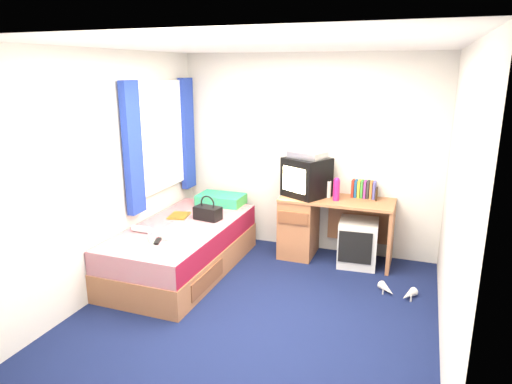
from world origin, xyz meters
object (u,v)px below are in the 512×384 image
(pillow, at_px, (221,199))
(vcr, at_px, (307,155))
(pink_water_bottle, at_px, (336,190))
(colour_swatch_fan, at_px, (152,241))
(storage_cube, at_px, (358,243))
(towel, at_px, (179,233))
(desk, at_px, (313,224))
(magazine, at_px, (179,216))
(water_bottle, at_px, (141,229))
(aerosol_can, at_px, (329,189))
(picture_frame, at_px, (377,194))
(white_heels, at_px, (398,292))
(handbag, at_px, (208,212))
(remote_control, at_px, (158,241))
(bed, at_px, (183,248))
(crt_tv, at_px, (306,177))

(pillow, distance_m, vcr, 1.28)
(pink_water_bottle, distance_m, colour_swatch_fan, 2.13)
(storage_cube, bearing_deg, towel, -148.33)
(desk, xyz_separation_m, magazine, (-1.46, -0.66, 0.14))
(water_bottle, bearing_deg, magazine, 80.75)
(vcr, distance_m, aerosol_can, 0.48)
(picture_frame, height_order, pink_water_bottle, pink_water_bottle)
(towel, relative_size, white_heels, 0.73)
(towel, height_order, white_heels, towel)
(vcr, bearing_deg, aerosol_can, 22.73)
(picture_frame, relative_size, handbag, 0.43)
(vcr, xyz_separation_m, remote_control, (-1.14, -1.46, -0.70))
(pillow, relative_size, vcr, 1.45)
(bed, relative_size, colour_swatch_fan, 9.09)
(pillow, xyz_separation_m, pink_water_bottle, (1.47, -0.04, 0.27))
(colour_swatch_fan, bearing_deg, bed, 85.70)
(vcr, relative_size, picture_frame, 2.83)
(pillow, height_order, picture_frame, picture_frame)
(crt_tv, bearing_deg, bed, -113.52)
(pillow, distance_m, colour_swatch_fan, 1.44)
(handbag, height_order, water_bottle, handbag)
(magazine, bearing_deg, bed, -54.93)
(magazine, relative_size, white_heels, 0.70)
(vcr, height_order, remote_control, vcr)
(crt_tv, relative_size, picture_frame, 4.32)
(vcr, bearing_deg, storage_cube, 13.64)
(aerosol_can, distance_m, remote_control, 2.06)
(picture_frame, bearing_deg, storage_cube, -133.20)
(bed, distance_m, pink_water_bottle, 1.86)
(bed, height_order, towel, towel)
(crt_tv, relative_size, remote_control, 3.78)
(crt_tv, height_order, picture_frame, crt_tv)
(picture_frame, bearing_deg, colour_swatch_fan, -144.85)
(desk, xyz_separation_m, handbag, (-1.09, -0.64, 0.22))
(desk, bearing_deg, magazine, -155.77)
(pink_water_bottle, distance_m, remote_control, 2.08)
(vcr, height_order, picture_frame, vcr)
(pillow, distance_m, magazine, 0.68)
(vcr, bearing_deg, desk, 18.16)
(pillow, relative_size, colour_swatch_fan, 2.62)
(bed, distance_m, white_heels, 2.34)
(storage_cube, bearing_deg, pillow, 174.26)
(colour_swatch_fan, height_order, remote_control, remote_control)
(bed, relative_size, aerosol_can, 10.07)
(aerosol_can, bearing_deg, pillow, -178.16)
(water_bottle, relative_size, white_heels, 0.50)
(magazine, bearing_deg, crt_tv, 25.80)
(water_bottle, xyz_separation_m, colour_swatch_fan, (0.25, -0.19, -0.03))
(towel, distance_m, magazine, 0.71)
(vcr, distance_m, picture_frame, 0.91)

